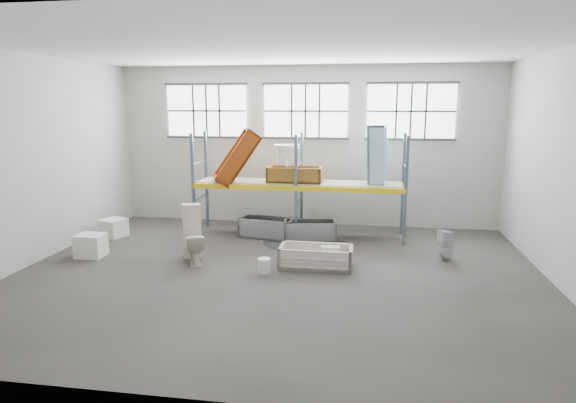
% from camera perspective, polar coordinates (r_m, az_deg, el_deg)
% --- Properties ---
extents(floor, '(12.00, 10.00, 0.10)m').
position_cam_1_polar(floor, '(11.48, -1.20, -8.56)').
color(floor, '#4C4541').
rests_on(floor, ground).
extents(ceiling, '(12.00, 10.00, 0.10)m').
position_cam_1_polar(ceiling, '(10.87, -1.32, 17.64)').
color(ceiling, silver).
rests_on(ceiling, ground).
extents(wall_back, '(12.00, 0.10, 5.00)m').
position_cam_1_polar(wall_back, '(15.85, 2.05, 6.36)').
color(wall_back, '#ABA79E').
rests_on(wall_back, ground).
extents(wall_front, '(12.00, 0.10, 5.00)m').
position_cam_1_polar(wall_front, '(6.05, -9.89, -1.62)').
color(wall_front, '#B9B4AB').
rests_on(wall_front, ground).
extents(wall_left, '(0.10, 10.00, 5.00)m').
position_cam_1_polar(wall_left, '(13.37, -27.77, 4.20)').
color(wall_left, '#B2AEA5').
rests_on(wall_left, ground).
extents(wall_right, '(0.10, 10.00, 5.00)m').
position_cam_1_polar(wall_right, '(11.47, 30.06, 3.04)').
color(wall_right, '#A4A099').
rests_on(wall_right, ground).
extents(window_left, '(2.60, 0.04, 1.60)m').
position_cam_1_polar(window_left, '(16.40, -9.32, 10.23)').
color(window_left, white).
rests_on(window_left, wall_back).
extents(window_mid, '(2.60, 0.04, 1.60)m').
position_cam_1_polar(window_mid, '(15.69, 2.03, 10.34)').
color(window_mid, white).
rests_on(window_mid, wall_back).
extents(window_right, '(2.60, 0.04, 1.60)m').
position_cam_1_polar(window_right, '(15.62, 13.94, 10.02)').
color(window_right, white).
rests_on(window_right, wall_back).
extents(rack_upright_la, '(0.08, 0.08, 3.00)m').
position_cam_1_polar(rack_upright_la, '(14.59, -10.83, 1.80)').
color(rack_upright_la, slate).
rests_on(rack_upright_la, floor).
extents(rack_upright_lb, '(0.08, 0.08, 3.00)m').
position_cam_1_polar(rack_upright_lb, '(15.71, -9.35, 2.50)').
color(rack_upright_lb, slate).
rests_on(rack_upright_lb, floor).
extents(rack_upright_ma, '(0.08, 0.08, 3.00)m').
position_cam_1_polar(rack_upright_ma, '(13.86, 0.92, 1.51)').
color(rack_upright_ma, slate).
rests_on(rack_upright_ma, floor).
extents(rack_upright_mb, '(0.08, 0.08, 3.00)m').
position_cam_1_polar(rack_upright_mb, '(15.04, 1.57, 2.27)').
color(rack_upright_mb, slate).
rests_on(rack_upright_mb, floor).
extents(rack_upright_ra, '(0.08, 0.08, 3.00)m').
position_cam_1_polar(rack_upright_ra, '(13.76, 13.38, 1.14)').
color(rack_upright_ra, slate).
rests_on(rack_upright_ra, floor).
extents(rack_upright_rb, '(0.08, 0.08, 3.00)m').
position_cam_1_polar(rack_upright_rb, '(14.95, 13.06, 1.93)').
color(rack_upright_rb, slate).
rests_on(rack_upright_rb, floor).
extents(rack_beam_front, '(6.00, 0.10, 0.14)m').
position_cam_1_polar(rack_beam_front, '(13.86, 0.92, 1.51)').
color(rack_beam_front, yellow).
rests_on(rack_beam_front, floor).
extents(rack_beam_back, '(6.00, 0.10, 0.14)m').
position_cam_1_polar(rack_beam_back, '(15.04, 1.57, 2.27)').
color(rack_beam_back, yellow).
rests_on(rack_beam_back, floor).
extents(shelf_deck, '(5.90, 1.10, 0.03)m').
position_cam_1_polar(shelf_deck, '(14.44, 1.26, 2.22)').
color(shelf_deck, gray).
rests_on(shelf_deck, floor).
extents(wet_patch, '(1.80, 1.80, 0.00)m').
position_cam_1_polar(wet_patch, '(14.00, 0.78, -4.68)').
color(wet_patch, black).
rests_on(wet_patch, floor).
extents(bathtub_beige, '(1.74, 0.83, 0.51)m').
position_cam_1_polar(bathtub_beige, '(11.87, 3.24, -6.36)').
color(bathtub_beige, beige).
rests_on(bathtub_beige, floor).
extents(cistern_spare, '(0.48, 0.28, 0.43)m').
position_cam_1_polar(cistern_spare, '(11.92, 4.88, -6.17)').
color(cistern_spare, silver).
rests_on(cistern_spare, bathtub_beige).
extents(sink_in_tub, '(0.51, 0.51, 0.14)m').
position_cam_1_polar(sink_in_tub, '(11.99, 2.22, -6.63)').
color(sink_in_tub, beige).
rests_on(sink_in_tub, bathtub_beige).
extents(toilet_beige, '(0.68, 0.84, 0.75)m').
position_cam_1_polar(toilet_beige, '(12.30, -10.67, -5.32)').
color(toilet_beige, silver).
rests_on(toilet_beige, floor).
extents(cistern_tall, '(0.51, 0.41, 1.37)m').
position_cam_1_polar(cistern_tall, '(12.70, -10.94, -3.34)').
color(cistern_tall, beige).
rests_on(cistern_tall, floor).
extents(toilet_white, '(0.47, 0.46, 0.78)m').
position_cam_1_polar(toilet_white, '(12.94, 17.73, -4.76)').
color(toilet_white, silver).
rests_on(toilet_white, floor).
extents(steel_tub_left, '(1.65, 0.96, 0.57)m').
position_cam_1_polar(steel_tub_left, '(14.46, -2.40, -3.01)').
color(steel_tub_left, '#9EA1A6').
rests_on(steel_tub_left, floor).
extents(steel_tub_right, '(1.57, 0.92, 0.54)m').
position_cam_1_polar(steel_tub_right, '(14.22, 2.54, -3.32)').
color(steel_tub_right, '#96989C').
rests_on(steel_tub_right, floor).
extents(rust_tub_flat, '(1.57, 0.73, 0.44)m').
position_cam_1_polar(rust_tub_flat, '(14.34, 0.78, 3.13)').
color(rust_tub_flat, '#9B621D').
rests_on(rust_tub_flat, shelf_deck).
extents(rust_tub_tilted, '(1.59, 1.25, 1.70)m').
position_cam_1_polar(rust_tub_tilted, '(14.53, -5.87, 5.06)').
color(rust_tub_tilted, '#9D360A').
rests_on(rust_tub_tilted, shelf_deck).
extents(sink_on_shelf, '(0.83, 0.70, 0.65)m').
position_cam_1_polar(sink_on_shelf, '(14.19, -0.14, 4.17)').
color(sink_on_shelf, white).
rests_on(sink_on_shelf, rust_tub_flat).
extents(blue_tub_upright, '(0.63, 0.86, 1.72)m').
position_cam_1_polar(blue_tub_upright, '(14.33, 10.21, 5.26)').
color(blue_tub_upright, '#90BDD7').
rests_on(blue_tub_upright, shelf_deck).
extents(bucket, '(0.34, 0.34, 0.34)m').
position_cam_1_polar(bucket, '(11.49, -2.76, -7.38)').
color(bucket, silver).
rests_on(bucket, floor).
extents(carton_near, '(0.70, 0.60, 0.58)m').
position_cam_1_polar(carton_near, '(13.60, -21.71, -4.72)').
color(carton_near, silver).
rests_on(carton_near, floor).
extents(carton_far, '(0.79, 0.79, 0.52)m').
position_cam_1_polar(carton_far, '(15.39, -19.40, -2.88)').
color(carton_far, silver).
rests_on(carton_far, floor).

